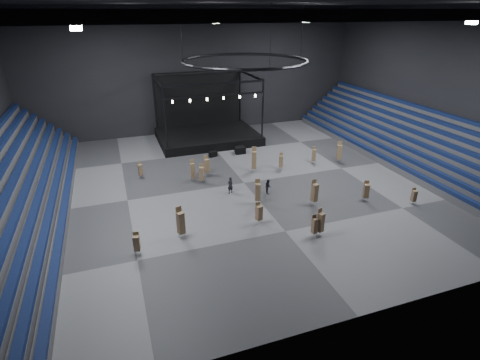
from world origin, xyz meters
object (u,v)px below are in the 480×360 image
object	(u,v)px
chair_stack_12	(258,191)
chair_stack_14	(181,222)
chair_stack_9	(315,225)
chair_stack_5	(321,222)
chair_stack_3	(259,213)
chair_stack_7	(314,155)
chair_stack_1	(254,159)
chair_stack_11	(202,173)
chair_stack_4	(193,170)
chair_stack_6	(366,190)
stage	(206,130)
crew_member	(268,186)
chair_stack_2	(281,161)
chair_stack_13	(339,152)
flight_case_left	(213,154)
chair_stack_8	(137,243)
man_center	(230,185)
flight_case_right	(240,151)
flight_case_mid	(240,149)
chair_stack_10	(315,192)
chair_stack_15	(414,196)
chair_stack_16	(207,165)
chair_stack_0	(140,170)

from	to	relation	value
chair_stack_12	chair_stack_14	world-z (taller)	chair_stack_14
chair_stack_9	chair_stack_5	bearing A→B (deg)	-4.12
chair_stack_3	chair_stack_7	world-z (taller)	chair_stack_7
chair_stack_5	chair_stack_14	world-z (taller)	chair_stack_14
chair_stack_1	chair_stack_11	distance (m)	6.68
chair_stack_4	chair_stack_14	xyz separation A→B (m)	(-3.47, -10.86, 0.17)
chair_stack_6	stage	bearing A→B (deg)	132.94
chair_stack_1	crew_member	distance (m)	5.86
chair_stack_2	chair_stack_13	bearing A→B (deg)	17.90
flight_case_left	chair_stack_14	size ratio (longest dim) A/B	0.37
chair_stack_6	chair_stack_8	size ratio (longest dim) A/B	1.11
chair_stack_2	chair_stack_1	bearing A→B (deg)	-169.32
chair_stack_11	man_center	xyz separation A→B (m)	(2.19, -3.36, -0.28)
chair_stack_2	chair_stack_4	size ratio (longest dim) A/B	0.82
chair_stack_6	chair_stack_13	world-z (taller)	chair_stack_13
chair_stack_1	chair_stack_6	distance (m)	13.20
flight_case_right	chair_stack_14	distance (m)	20.68
chair_stack_1	flight_case_left	bearing A→B (deg)	137.99
flight_case_mid	chair_stack_6	size ratio (longest dim) A/B	0.57
chair_stack_6	man_center	bearing A→B (deg)	173.87
stage	chair_stack_3	size ratio (longest dim) A/B	6.63
chair_stack_3	man_center	bearing A→B (deg)	79.92
chair_stack_2	chair_stack_14	xyz separation A→B (m)	(-14.10, -10.59, 0.38)
flight_case_left	crew_member	world-z (taller)	crew_member
chair_stack_2	chair_stack_10	bearing A→B (deg)	-75.02
chair_stack_11	chair_stack_5	bearing A→B (deg)	-40.32
chair_stack_11	chair_stack_12	xyz separation A→B (m)	(4.00, -6.48, 0.15)
chair_stack_8	chair_stack_9	world-z (taller)	chair_stack_9
flight_case_right	chair_stack_7	world-z (taller)	chair_stack_7
chair_stack_15	chair_stack_16	bearing A→B (deg)	147.44
flight_case_mid	chair_stack_7	bearing A→B (deg)	-42.79
flight_case_right	chair_stack_16	distance (m)	8.18
chair_stack_10	chair_stack_14	bearing A→B (deg)	175.76
chair_stack_3	chair_stack_4	size ratio (longest dim) A/B	0.82
chair_stack_3	chair_stack_6	bearing A→B (deg)	-11.87
chair_stack_1	chair_stack_15	xyz separation A→B (m)	(11.83, -12.77, -0.61)
chair_stack_8	chair_stack_13	bearing A→B (deg)	36.55
chair_stack_11	chair_stack_2	bearing A→B (deg)	26.27
chair_stack_10	chair_stack_11	distance (m)	12.48
chair_stack_2	man_center	distance (m)	8.63
chair_stack_8	man_center	bearing A→B (deg)	49.77
chair_stack_3	chair_stack_2	bearing A→B (deg)	41.72
chair_stack_13	stage	bearing A→B (deg)	155.75
chair_stack_3	chair_stack_12	distance (m)	3.78
stage	chair_stack_0	world-z (taller)	stage
chair_stack_14	chair_stack_1	bearing A→B (deg)	27.80
chair_stack_7	chair_stack_15	xyz separation A→B (m)	(3.91, -12.70, -0.21)
chair_stack_0	flight_case_mid	bearing A→B (deg)	-0.59
chair_stack_0	man_center	bearing A→B (deg)	-58.03
chair_stack_10	chair_stack_11	xyz separation A→B (m)	(-9.13, 8.51, -0.19)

